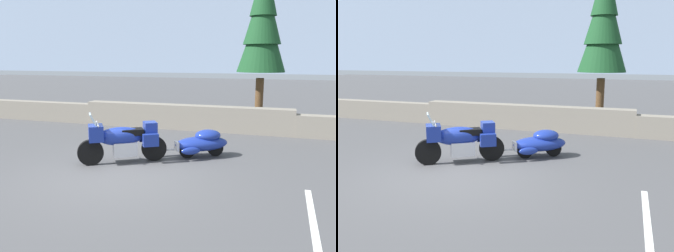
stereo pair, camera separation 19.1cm
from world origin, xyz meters
TOP-DOWN VIEW (x-y plane):
  - ground_plane at (0.00, 0.00)m, footprint 80.00×80.00m
  - stone_guard_wall at (0.12, 5.68)m, footprint 24.00×0.59m
  - distant_ridgeline at (0.00, 95.67)m, footprint 240.00×80.00m
  - touring_motorcycle at (-0.34, 0.91)m, footprint 2.02×1.48m
  - car_shaped_trailer at (1.49, 2.08)m, footprint 2.05×1.50m
  - pine_tree_tall at (2.61, 7.65)m, footprint 1.91×1.91m
  - parking_stripe_marker at (4.14, -1.50)m, footprint 0.12×3.60m

SIDE VIEW (x-z plane):
  - ground_plane at x=0.00m, z-range 0.00..0.00m
  - parking_stripe_marker at x=4.14m, z-range 0.00..0.01m
  - car_shaped_trailer at x=1.49m, z-range 0.03..0.79m
  - stone_guard_wall at x=0.12m, z-range -0.04..0.89m
  - touring_motorcycle at x=-0.34m, z-range -0.04..1.29m
  - pine_tree_tall at x=2.61m, z-range 0.82..7.36m
  - distant_ridgeline at x=0.00m, z-range 0.00..16.00m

